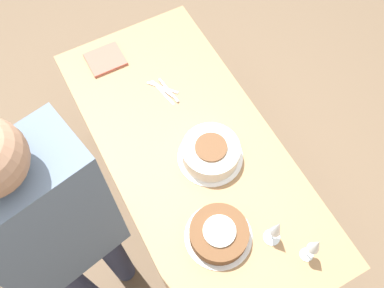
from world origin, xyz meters
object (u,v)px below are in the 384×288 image
object	(u,v)px
cake_center_white	(211,152)
wine_glass_far	(315,246)
cake_front_chocolate	(219,234)
person_cutting	(58,232)
wine_glass_near	(277,229)

from	to	relation	value
cake_center_white	wine_glass_far	distance (m)	0.60
cake_center_white	wine_glass_far	bearing A→B (deg)	12.62
cake_front_chocolate	wine_glass_far	size ratio (longest dim) A/B	1.38
cake_center_white	person_cutting	size ratio (longest dim) A/B	0.17
cake_front_chocolate	wine_glass_far	world-z (taller)	wine_glass_far
wine_glass_far	person_cutting	bearing A→B (deg)	-118.47
cake_center_white	cake_front_chocolate	bearing A→B (deg)	-24.10
wine_glass_near	wine_glass_far	bearing A→B (deg)	33.92
cake_center_white	cake_front_chocolate	world-z (taller)	cake_center_white
cake_front_chocolate	wine_glass_far	xyz separation A→B (m)	(0.24, 0.28, 0.11)
cake_front_chocolate	person_cutting	xyz separation A→B (m)	(-0.21, -0.54, 0.29)
wine_glass_far	wine_glass_near	bearing A→B (deg)	-146.08
wine_glass_near	cake_center_white	bearing A→B (deg)	-174.53
cake_center_white	person_cutting	xyz separation A→B (m)	(0.13, -0.70, 0.28)
cake_front_chocolate	wine_glass_near	world-z (taller)	wine_glass_near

